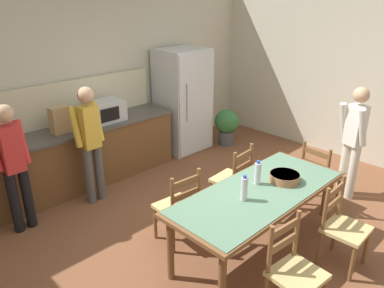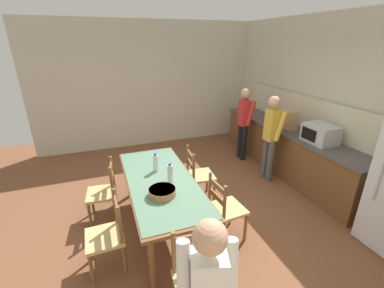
{
  "view_description": "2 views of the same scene",
  "coord_description": "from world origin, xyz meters",
  "px_view_note": "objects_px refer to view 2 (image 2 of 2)",
  "views": [
    {
      "loc": [
        -2.84,
        -2.43,
        2.66
      ],
      "look_at": [
        -0.25,
        0.21,
        1.15
      ],
      "focal_mm": 35.0,
      "sensor_mm": 36.0,
      "label": 1
    },
    {
      "loc": [
        2.93,
        -1.12,
        2.45
      ],
      "look_at": [
        0.0,
        -0.05,
        1.19
      ],
      "focal_mm": 24.0,
      "sensor_mm": 36.0,
      "label": 2
    }
  ],
  "objects_px": {
    "person_at_counter": "(271,135)",
    "serving_bowl": "(162,192)",
    "chair_side_far_right": "(225,209)",
    "chair_side_near_right": "(108,236)",
    "bottle_off_centre": "(170,174)",
    "chair_head_end": "(197,280)",
    "microwave": "(320,134)",
    "chair_side_far_left": "(199,175)",
    "paper_bag": "(290,120)",
    "chair_side_near_left": "(104,192)",
    "person_at_sink": "(244,121)",
    "dining_table": "(161,185)",
    "bottle_near_centre": "(156,163)"
  },
  "relations": [
    {
      "from": "paper_bag",
      "to": "person_at_counter",
      "type": "distance_m",
      "value": 0.56
    },
    {
      "from": "bottle_near_centre",
      "to": "person_at_counter",
      "type": "relative_size",
      "value": 0.17
    },
    {
      "from": "chair_side_far_left",
      "to": "chair_side_near_left",
      "type": "distance_m",
      "value": 1.45
    },
    {
      "from": "microwave",
      "to": "serving_bowl",
      "type": "xyz_separation_m",
      "value": [
        0.45,
        -2.77,
        -0.23
      ]
    },
    {
      "from": "chair_side_far_left",
      "to": "chair_side_near_left",
      "type": "height_order",
      "value": "same"
    },
    {
      "from": "bottle_near_centre",
      "to": "chair_head_end",
      "type": "xyz_separation_m",
      "value": [
        1.59,
        0.0,
        -0.44
      ]
    },
    {
      "from": "paper_bag",
      "to": "chair_side_near_left",
      "type": "distance_m",
      "value": 3.5
    },
    {
      "from": "paper_bag",
      "to": "chair_side_far_right",
      "type": "bearing_deg",
      "value": -57.22
    },
    {
      "from": "chair_side_far_left",
      "to": "person_at_counter",
      "type": "relative_size",
      "value": 0.58
    },
    {
      "from": "bottle_off_centre",
      "to": "chair_side_near_right",
      "type": "height_order",
      "value": "bottle_off_centre"
    },
    {
      "from": "chair_side_near_right",
      "to": "chair_side_far_right",
      "type": "bearing_deg",
      "value": 88.02
    },
    {
      "from": "chair_side_far_left",
      "to": "person_at_counter",
      "type": "xyz_separation_m",
      "value": [
        -0.19,
        1.47,
        0.45
      ]
    },
    {
      "from": "bottle_near_centre",
      "to": "chair_side_near_right",
      "type": "distance_m",
      "value": 1.11
    },
    {
      "from": "bottle_near_centre",
      "to": "chair_side_far_left",
      "type": "relative_size",
      "value": 0.3
    },
    {
      "from": "paper_bag",
      "to": "chair_side_near_right",
      "type": "distance_m",
      "value": 3.7
    },
    {
      "from": "serving_bowl",
      "to": "chair_side_far_right",
      "type": "height_order",
      "value": "chair_side_far_right"
    },
    {
      "from": "bottle_off_centre",
      "to": "serving_bowl",
      "type": "relative_size",
      "value": 0.84
    },
    {
      "from": "paper_bag",
      "to": "chair_side_near_right",
      "type": "bearing_deg",
      "value": -69.68
    },
    {
      "from": "dining_table",
      "to": "person_at_sink",
      "type": "bearing_deg",
      "value": 126.39
    },
    {
      "from": "bottle_off_centre",
      "to": "chair_head_end",
      "type": "distance_m",
      "value": 1.31
    },
    {
      "from": "serving_bowl",
      "to": "chair_head_end",
      "type": "height_order",
      "value": "chair_head_end"
    },
    {
      "from": "serving_bowl",
      "to": "chair_side_far_left",
      "type": "xyz_separation_m",
      "value": [
        -0.83,
        0.79,
        -0.36
      ]
    },
    {
      "from": "paper_bag",
      "to": "dining_table",
      "type": "distance_m",
      "value": 2.84
    },
    {
      "from": "dining_table",
      "to": "person_at_counter",
      "type": "xyz_separation_m",
      "value": [
        -0.66,
        2.19,
        0.21
      ]
    },
    {
      "from": "person_at_sink",
      "to": "paper_bag",
      "type": "bearing_deg",
      "value": -59.22
    },
    {
      "from": "chair_side_far_left",
      "to": "chair_side_near_right",
      "type": "bearing_deg",
      "value": 127.49
    },
    {
      "from": "person_at_counter",
      "to": "serving_bowl",
      "type": "bearing_deg",
      "value": -155.52
    },
    {
      "from": "chair_side_far_right",
      "to": "chair_side_near_right",
      "type": "relative_size",
      "value": 1.0
    },
    {
      "from": "dining_table",
      "to": "bottle_near_centre",
      "type": "bearing_deg",
      "value": 179.97
    },
    {
      "from": "serving_bowl",
      "to": "chair_head_end",
      "type": "xyz_separation_m",
      "value": [
        0.97,
        0.07,
        -0.36
      ]
    },
    {
      "from": "paper_bag",
      "to": "chair_side_near_left",
      "type": "bearing_deg",
      "value": -84.37
    },
    {
      "from": "bottle_near_centre",
      "to": "serving_bowl",
      "type": "relative_size",
      "value": 0.84
    },
    {
      "from": "microwave",
      "to": "person_at_counter",
      "type": "relative_size",
      "value": 0.32
    },
    {
      "from": "bottle_near_centre",
      "to": "bottle_off_centre",
      "type": "distance_m",
      "value": 0.38
    },
    {
      "from": "chair_head_end",
      "to": "dining_table",
      "type": "bearing_deg",
      "value": 94.48
    },
    {
      "from": "chair_side_near_left",
      "to": "chair_head_end",
      "type": "bearing_deg",
      "value": 26.88
    },
    {
      "from": "dining_table",
      "to": "serving_bowl",
      "type": "xyz_separation_m",
      "value": [
        0.36,
        -0.06,
        0.13
      ]
    },
    {
      "from": "bottle_near_centre",
      "to": "person_at_sink",
      "type": "bearing_deg",
      "value": 121.77
    },
    {
      "from": "chair_side_near_left",
      "to": "person_at_counter",
      "type": "bearing_deg",
      "value": 98.76
    },
    {
      "from": "paper_bag",
      "to": "serving_bowl",
      "type": "relative_size",
      "value": 1.12
    },
    {
      "from": "chair_side_near_left",
      "to": "paper_bag",
      "type": "bearing_deg",
      "value": 100.5
    },
    {
      "from": "bottle_off_centre",
      "to": "paper_bag",
      "type": "bearing_deg",
      "value": 109.26
    },
    {
      "from": "bottle_off_centre",
      "to": "chair_side_far_left",
      "type": "bearing_deg",
      "value": 132.98
    },
    {
      "from": "paper_bag",
      "to": "dining_table",
      "type": "bearing_deg",
      "value": -73.46
    },
    {
      "from": "paper_bag",
      "to": "chair_side_near_right",
      "type": "xyz_separation_m",
      "value": [
        1.27,
        -3.42,
        -0.62
      ]
    },
    {
      "from": "paper_bag",
      "to": "person_at_sink",
      "type": "height_order",
      "value": "person_at_sink"
    },
    {
      "from": "paper_bag",
      "to": "chair_side_far_right",
      "type": "xyz_separation_m",
      "value": [
        1.27,
        -1.98,
        -0.62
      ]
    },
    {
      "from": "chair_side_near_right",
      "to": "person_at_sink",
      "type": "bearing_deg",
      "value": 123.75
    },
    {
      "from": "microwave",
      "to": "chair_head_end",
      "type": "relative_size",
      "value": 0.55
    },
    {
      "from": "chair_side_far_right",
      "to": "person_at_sink",
      "type": "height_order",
      "value": "person_at_sink"
    }
  ]
}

